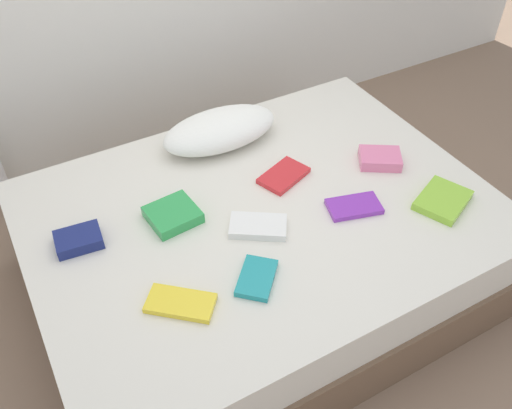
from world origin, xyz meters
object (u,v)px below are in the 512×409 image
textbook_navy (79,240)px  textbook_purple (354,206)px  textbook_teal (257,278)px  textbook_lime (443,200)px  textbook_white (258,226)px  pillow (220,130)px  textbook_pink (380,159)px  bed (261,248)px  textbook_red (284,176)px  textbook_yellow (181,303)px  textbook_green (173,215)px

textbook_navy → textbook_purple: 1.15m
textbook_teal → textbook_lime: 0.91m
textbook_white → textbook_teal: bearing=-87.2°
pillow → textbook_pink: 0.78m
pillow → textbook_pink: pillow is taller
bed → textbook_red: size_ratio=8.83×
textbook_purple → textbook_pink: bearing=49.0°
textbook_navy → textbook_white: bearing=-16.4°
textbook_pink → textbook_teal: bearing=-126.2°
bed → textbook_pink: (0.64, -0.00, 0.28)m
textbook_red → textbook_white: size_ratio=0.97×
textbook_navy → textbook_yellow: 0.53m
pillow → textbook_yellow: 0.99m
bed → textbook_purple: size_ratio=8.88×
pillow → textbook_navy: bearing=-157.1°
bed → textbook_red: bearing=34.2°
bed → textbook_white: (-0.08, -0.10, 0.27)m
pillow → textbook_white: 0.63m
textbook_navy → textbook_pink: 1.39m
bed → textbook_white: 0.30m
pillow → textbook_green: 0.57m
textbook_yellow → pillow: bearing=95.9°
bed → textbook_navy: (-0.74, 0.17, 0.28)m
pillow → textbook_teal: size_ratio=3.02×
textbook_red → textbook_white: textbook_white is taller
textbook_red → textbook_navy: 0.93m
bed → textbook_green: textbook_green is taller
textbook_green → textbook_lime: size_ratio=0.83×
textbook_green → textbook_purple: textbook_green is taller
bed → textbook_navy: size_ratio=11.12×
pillow → textbook_red: bearing=-71.0°
textbook_red → textbook_yellow: same height
textbook_white → pillow: bearing=111.0°
textbook_purple → textbook_white: bearing=-176.7°
pillow → textbook_purple: bearing=-67.8°
bed → textbook_green: bearing=161.0°
textbook_teal → pillow: bearing=25.2°
textbook_navy → textbook_teal: bearing=-37.7°
textbook_green → textbook_white: bearing=-44.2°
textbook_white → textbook_purple: 0.43m
textbook_white → textbook_purple: bearing=20.9°
textbook_teal → textbook_green: 0.48m
textbook_yellow → textbook_pink: bearing=55.5°
textbook_green → textbook_yellow: textbook_green is taller
textbook_white → bed: bearing=86.9°
textbook_pink → textbook_purple: 0.35m
textbook_purple → textbook_red: bearing=131.4°
textbook_white → textbook_red: bearing=74.5°
bed → textbook_teal: textbook_teal is taller
textbook_red → textbook_pink: size_ratio=1.19×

